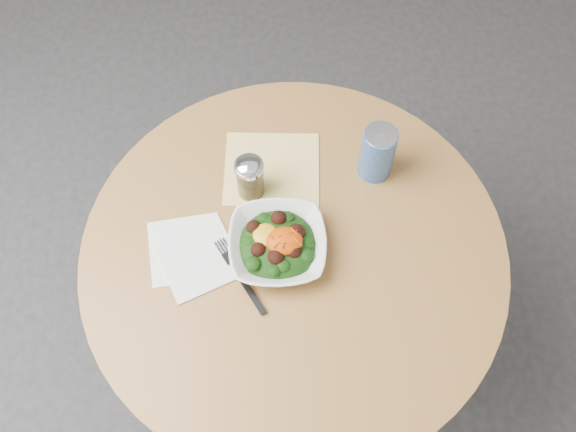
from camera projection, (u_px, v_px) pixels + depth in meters
name	position (u px, v px, depth m)	size (l,w,h in m)	color
ground	(292.00, 351.00, 2.01)	(6.00, 6.00, 0.00)	#2C2C2E
table	(293.00, 285.00, 1.52)	(0.90, 0.90, 0.75)	black
cloth_napkin	(272.00, 169.00, 1.44)	(0.21, 0.19, 0.00)	gold
paper_napkins	(192.00, 254.00, 1.34)	(0.21, 0.21, 0.00)	white
salad_bowl	(278.00, 245.00, 1.32)	(0.21, 0.21, 0.08)	white
fork	(239.00, 273.00, 1.31)	(0.10, 0.18, 0.00)	black
spice_shaker	(250.00, 177.00, 1.36)	(0.06, 0.06, 0.11)	silver
beverage_can	(377.00, 153.00, 1.38)	(0.07, 0.07, 0.14)	navy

